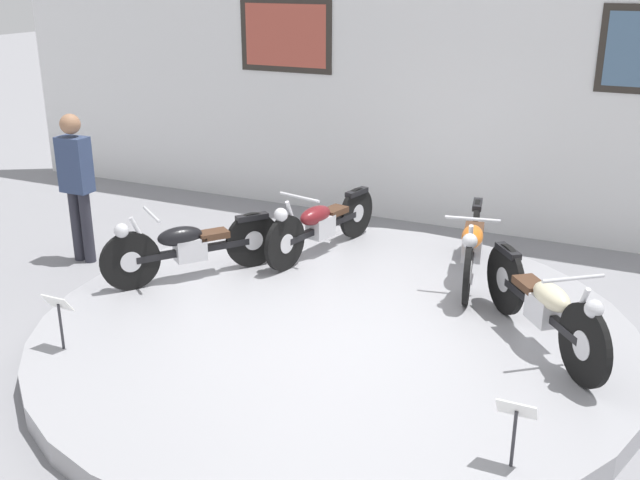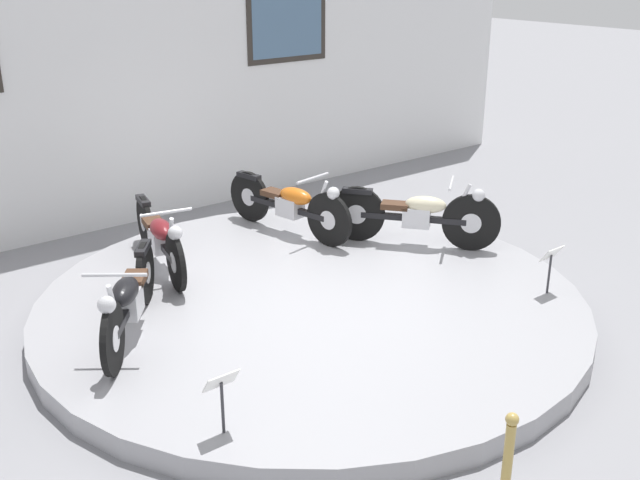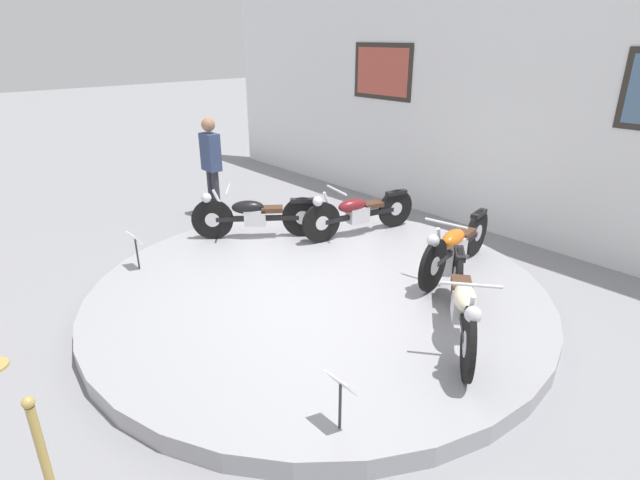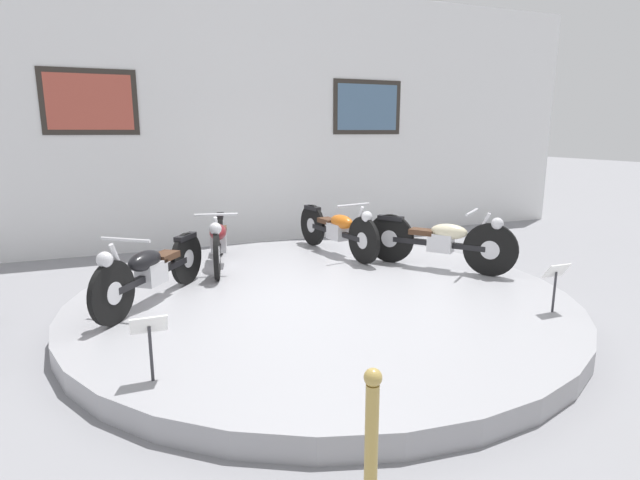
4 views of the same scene
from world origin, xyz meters
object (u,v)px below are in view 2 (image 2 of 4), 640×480
Objects in this scene: motorcycle_cream at (417,213)px; motorcycle_black at (129,298)px; info_placard_front_centre at (551,260)px; motorcycle_orange at (290,203)px; motorcycle_maroon at (160,236)px; info_placard_front_left at (222,389)px.

motorcycle_black is at bearing -179.95° from motorcycle_cream.
motorcycle_cream is 3.17× the size of info_placard_front_centre.
motorcycle_black is 3.14× the size of info_placard_front_centre.
motorcycle_cream is 1.80m from info_placard_front_centre.
motorcycle_black is 3.63m from motorcycle_cream.
motorcycle_orange is at bearing 127.01° from motorcycle_cream.
info_placard_front_centre is (2.81, -3.03, -0.01)m from motorcycle_maroon.
motorcycle_black is 1.79m from info_placard_front_left.
info_placard_front_centre is (3.75, -1.79, -0.01)m from motorcycle_black.
motorcycle_maroon is 3.77× the size of info_placard_front_centre.
info_placard_front_centre is (1.05, -3.04, -0.02)m from motorcycle_orange.
motorcycle_maroon is 4.14m from info_placard_front_centre.
motorcycle_maroon is at bearing 155.24° from motorcycle_cream.
info_placard_front_centre is (0.12, -1.79, -0.03)m from motorcycle_cream.
motorcycle_black is 1.56m from motorcycle_maroon.
motorcycle_orange is at bearing 47.22° from info_placard_front_left.
info_placard_front_left is at bearing -109.13° from motorcycle_maroon.
info_placard_front_centre is at bearing 0.00° from info_placard_front_left.
motorcycle_cream reaches higher than motorcycle_black.
motorcycle_orange reaches higher than motorcycle_maroon.
motorcycle_black is 0.99× the size of motorcycle_cream.
info_placard_front_left and info_placard_front_centre have the same top height.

